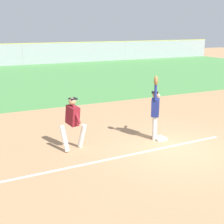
# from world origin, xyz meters

# --- Properties ---
(ground_plane) EXTENTS (77.77, 77.77, 0.00)m
(ground_plane) POSITION_xyz_m (0.00, 0.00, 0.00)
(ground_plane) COLOR tan
(outfield_grass) EXTENTS (47.21, 18.94, 0.01)m
(outfield_grass) POSITION_xyz_m (0.00, 16.49, 0.01)
(outfield_grass) COLOR #4C8C47
(outfield_grass) RESTS_ON ground_plane
(chalk_foul_line) EXTENTS (11.99, 0.61, 0.01)m
(chalk_foul_line) POSITION_xyz_m (-3.95, 0.06, 0.00)
(chalk_foul_line) COLOR white
(chalk_foul_line) RESTS_ON ground_plane
(first_base) EXTENTS (0.38, 0.38, 0.08)m
(first_base) POSITION_xyz_m (0.05, 0.96, 0.04)
(first_base) COLOR white
(first_base) RESTS_ON ground_plane
(fielder) EXTENTS (0.61, 0.79, 2.28)m
(fielder) POSITION_xyz_m (-0.11, 1.09, 1.12)
(fielder) COLOR silver
(fielder) RESTS_ON ground_plane
(runner) EXTENTS (0.83, 0.84, 1.72)m
(runner) POSITION_xyz_m (-3.01, 1.35, 1.00)
(runner) COLOR white
(runner) RESTS_ON ground_plane
(baseball) EXTENTS (0.07, 0.07, 0.07)m
(baseball) POSITION_xyz_m (-0.14, 0.84, 1.63)
(baseball) COLOR white
(outfield_fence) EXTENTS (47.29, 0.08, 2.18)m
(outfield_fence) POSITION_xyz_m (0.00, 25.96, 1.09)
(outfield_fence) COLOR #93999E
(outfield_fence) RESTS_ON ground_plane
(parked_car_silver) EXTENTS (4.56, 2.44, 1.25)m
(parked_car_silver) POSITION_xyz_m (1.49, 28.95, 0.67)
(parked_car_silver) COLOR #B7B7BC
(parked_car_silver) RESTS_ON ground_plane
(parked_car_tan) EXTENTS (4.52, 2.36, 1.25)m
(parked_car_tan) POSITION_xyz_m (7.03, 28.50, 0.67)
(parked_car_tan) COLOR tan
(parked_car_tan) RESTS_ON ground_plane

